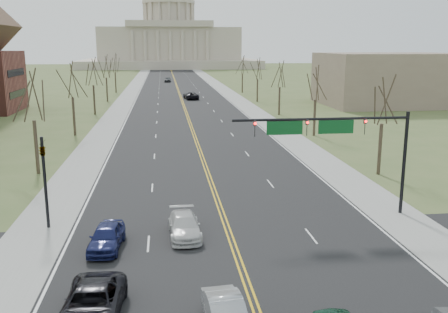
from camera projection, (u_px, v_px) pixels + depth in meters
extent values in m
cube|color=black|center=(179.00, 91.00, 127.17)|extent=(20.00, 380.00, 0.01)
cube|color=black|center=(241.00, 268.00, 26.44)|extent=(120.00, 14.00, 0.01)
cube|color=gray|center=(131.00, 92.00, 125.76)|extent=(4.00, 380.00, 0.03)
cube|color=gray|center=(225.00, 91.00, 128.58)|extent=(4.00, 380.00, 0.03)
cube|color=gold|center=(179.00, 91.00, 127.17)|extent=(0.42, 380.00, 0.01)
cube|color=silver|center=(140.00, 92.00, 126.02)|extent=(0.15, 380.00, 0.01)
cube|color=silver|center=(217.00, 91.00, 128.32)|extent=(0.15, 380.00, 0.01)
cube|color=#B2A694|center=(170.00, 63.00, 262.33)|extent=(90.00, 60.00, 4.00)
cube|color=#B2A694|center=(170.00, 44.00, 260.14)|extent=(70.00, 40.00, 16.00)
cube|color=#B2A694|center=(170.00, 23.00, 238.20)|extent=(42.00, 3.00, 3.00)
cylinder|color=#B2A694|center=(169.00, 16.00, 257.07)|extent=(24.00, 24.00, 12.00)
cylinder|color=#B2A694|center=(169.00, 2.00, 255.58)|extent=(27.00, 27.00, 1.60)
ellipsoid|color=slate|center=(169.00, 1.00, 255.40)|extent=(24.00, 24.00, 22.80)
cylinder|color=black|center=(404.00, 163.00, 34.39)|extent=(0.24, 0.24, 7.20)
cylinder|color=black|center=(322.00, 119.00, 32.98)|extent=(12.00, 0.18, 0.18)
imported|color=black|center=(365.00, 126.00, 33.46)|extent=(0.35, 0.40, 1.10)
sphere|color=#FF0C0C|center=(366.00, 121.00, 33.23)|extent=(0.18, 0.18, 0.18)
imported|color=black|center=(307.00, 127.00, 32.99)|extent=(0.35, 0.40, 1.10)
sphere|color=#FF0C0C|center=(308.00, 123.00, 32.76)|extent=(0.18, 0.18, 0.18)
imported|color=black|center=(255.00, 129.00, 32.57)|extent=(0.35, 0.40, 1.10)
sphere|color=#FF0C0C|center=(255.00, 124.00, 32.35)|extent=(0.18, 0.18, 0.18)
cube|color=#0C4C1E|center=(336.00, 127.00, 33.22)|extent=(2.40, 0.12, 0.90)
cube|color=#0C4C1E|center=(285.00, 128.00, 32.81)|extent=(2.40, 0.12, 0.90)
cylinder|color=black|center=(45.00, 183.00, 31.70)|extent=(0.20, 0.20, 6.00)
imported|color=black|center=(42.00, 149.00, 31.22)|extent=(0.32, 0.36, 0.99)
cylinder|color=#372920|center=(380.00, 149.00, 45.19)|extent=(0.32, 0.32, 4.68)
cylinder|color=#372920|center=(36.00, 147.00, 45.39)|extent=(0.32, 0.32, 4.95)
cylinder|color=#372920|center=(315.00, 118.00, 64.56)|extent=(0.32, 0.32, 4.68)
cylinder|color=#372920|center=(74.00, 117.00, 64.76)|extent=(0.32, 0.32, 4.95)
cylinder|color=#372920|center=(279.00, 101.00, 83.93)|extent=(0.32, 0.32, 4.68)
cylinder|color=#372920|center=(94.00, 100.00, 84.13)|extent=(0.32, 0.32, 4.95)
cylinder|color=#372920|center=(257.00, 90.00, 103.30)|extent=(0.32, 0.32, 4.68)
cylinder|color=#372920|center=(107.00, 90.00, 103.50)|extent=(0.32, 0.32, 4.95)
cylinder|color=#372920|center=(242.00, 83.00, 122.67)|extent=(0.32, 0.32, 4.68)
cylinder|color=#372920|center=(116.00, 83.00, 122.87)|extent=(0.32, 0.32, 4.95)
cube|color=black|center=(18.00, 94.00, 88.15)|extent=(0.10, 9.80, 1.20)
cube|color=black|center=(16.00, 73.00, 87.35)|extent=(0.10, 9.80, 1.20)
cube|color=#776454|center=(388.00, 79.00, 97.85)|extent=(25.00, 20.00, 10.00)
imported|color=black|center=(92.00, 304.00, 21.30)|extent=(2.76, 5.51, 1.50)
imported|color=silver|center=(184.00, 226.00, 30.77)|extent=(2.05, 4.66, 1.33)
imported|color=#161B4D|center=(107.00, 237.00, 28.85)|extent=(2.11, 4.42, 1.46)
imported|color=black|center=(191.00, 96.00, 108.19)|extent=(3.41, 6.06, 1.60)
imported|color=#484B4F|center=(168.00, 80.00, 157.75)|extent=(2.28, 4.78, 1.58)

